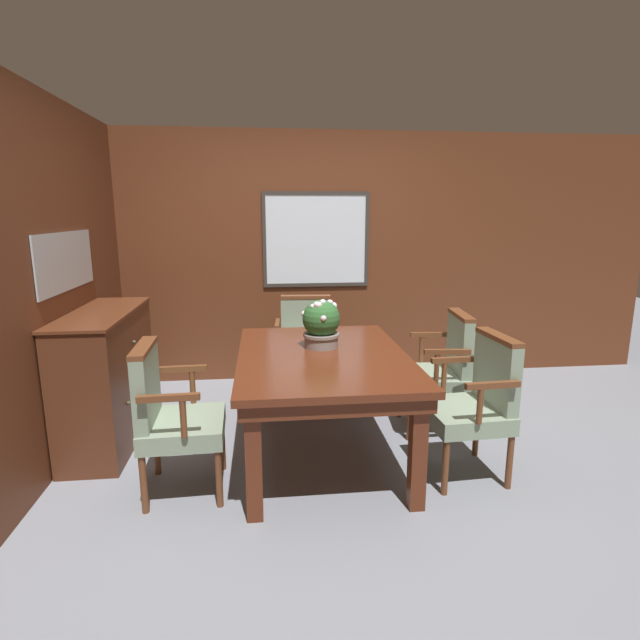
{
  "coord_description": "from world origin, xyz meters",
  "views": [
    {
      "loc": [
        -0.45,
        -3.06,
        1.68
      ],
      "look_at": [
        -0.06,
        0.31,
        0.94
      ],
      "focal_mm": 28.0,
      "sensor_mm": 36.0,
      "label": 1
    }
  ],
  "objects_px": {
    "chair_left_near": "(170,412)",
    "potted_plant": "(321,324)",
    "chair_right_far": "(442,366)",
    "dining_table": "(322,367)",
    "chair_right_near": "(476,399)",
    "sideboard_cabinet": "(107,377)",
    "chair_head_far": "(306,343)"
  },
  "relations": [
    {
      "from": "chair_right_far",
      "to": "sideboard_cabinet",
      "type": "bearing_deg",
      "value": -86.11
    },
    {
      "from": "chair_right_far",
      "to": "dining_table",
      "type": "bearing_deg",
      "value": -64.77
    },
    {
      "from": "chair_right_far",
      "to": "chair_right_near",
      "type": "distance_m",
      "value": 0.7
    },
    {
      "from": "dining_table",
      "to": "chair_left_near",
      "type": "distance_m",
      "value": 1.03
    },
    {
      "from": "chair_left_near",
      "to": "chair_head_far",
      "type": "distance_m",
      "value": 1.78
    },
    {
      "from": "dining_table",
      "to": "potted_plant",
      "type": "xyz_separation_m",
      "value": [
        0.01,
        0.17,
        0.26
      ]
    },
    {
      "from": "chair_right_far",
      "to": "chair_left_near",
      "type": "bearing_deg",
      "value": -64.51
    },
    {
      "from": "chair_right_near",
      "to": "chair_right_far",
      "type": "bearing_deg",
      "value": 174.32
    },
    {
      "from": "chair_right_far",
      "to": "potted_plant",
      "type": "xyz_separation_m",
      "value": [
        -0.97,
        -0.18,
        0.4
      ]
    },
    {
      "from": "potted_plant",
      "to": "sideboard_cabinet",
      "type": "xyz_separation_m",
      "value": [
        -1.56,
        0.25,
        -0.42
      ]
    },
    {
      "from": "chair_head_far",
      "to": "sideboard_cabinet",
      "type": "bearing_deg",
      "value": -150.2
    },
    {
      "from": "chair_right_near",
      "to": "chair_head_far",
      "type": "relative_size",
      "value": 1.0
    },
    {
      "from": "dining_table",
      "to": "chair_right_far",
      "type": "bearing_deg",
      "value": 19.68
    },
    {
      "from": "dining_table",
      "to": "chair_left_near",
      "type": "bearing_deg",
      "value": -159.8
    },
    {
      "from": "chair_left_near",
      "to": "sideboard_cabinet",
      "type": "bearing_deg",
      "value": 35.14
    },
    {
      "from": "chair_left_near",
      "to": "potted_plant",
      "type": "xyz_separation_m",
      "value": [
        0.97,
        0.52,
        0.4
      ]
    },
    {
      "from": "sideboard_cabinet",
      "to": "chair_right_far",
      "type": "bearing_deg",
      "value": -1.66
    },
    {
      "from": "dining_table",
      "to": "chair_head_far",
      "type": "height_order",
      "value": "chair_head_far"
    },
    {
      "from": "chair_right_far",
      "to": "potted_plant",
      "type": "relative_size",
      "value": 2.66
    },
    {
      "from": "chair_head_far",
      "to": "sideboard_cabinet",
      "type": "relative_size",
      "value": 0.77
    },
    {
      "from": "chair_right_near",
      "to": "sideboard_cabinet",
      "type": "relative_size",
      "value": 0.77
    },
    {
      "from": "dining_table",
      "to": "chair_right_far",
      "type": "xyz_separation_m",
      "value": [
        0.98,
        0.35,
        -0.14
      ]
    },
    {
      "from": "sideboard_cabinet",
      "to": "chair_right_near",
      "type": "bearing_deg",
      "value": -17.26
    },
    {
      "from": "chair_head_far",
      "to": "potted_plant",
      "type": "xyz_separation_m",
      "value": [
        0.02,
        -0.99,
        0.4
      ]
    },
    {
      "from": "chair_left_near",
      "to": "potted_plant",
      "type": "height_order",
      "value": "potted_plant"
    },
    {
      "from": "chair_head_far",
      "to": "sideboard_cabinet",
      "type": "distance_m",
      "value": 1.7
    },
    {
      "from": "chair_right_near",
      "to": "dining_table",
      "type": "bearing_deg",
      "value": -113.57
    },
    {
      "from": "chair_right_far",
      "to": "potted_plant",
      "type": "distance_m",
      "value": 1.06
    },
    {
      "from": "chair_right_near",
      "to": "potted_plant",
      "type": "relative_size",
      "value": 2.66
    },
    {
      "from": "chair_right_near",
      "to": "chair_head_far",
      "type": "height_order",
      "value": "same"
    },
    {
      "from": "dining_table",
      "to": "potted_plant",
      "type": "bearing_deg",
      "value": 86.34
    },
    {
      "from": "dining_table",
      "to": "sideboard_cabinet",
      "type": "xyz_separation_m",
      "value": [
        -1.55,
        0.42,
        -0.16
      ]
    }
  ]
}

